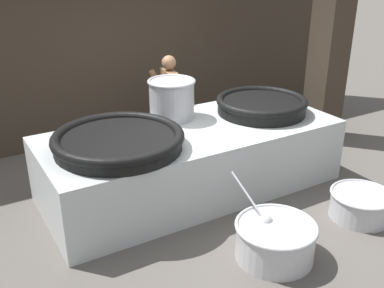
# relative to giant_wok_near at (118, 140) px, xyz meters

# --- Properties ---
(ground_plane) EXTENTS (60.00, 60.00, 0.00)m
(ground_plane) POSITION_rel_giant_wok_near_xyz_m (1.06, 0.12, -0.98)
(ground_plane) COLOR #56514C
(back_wall) EXTENTS (9.17, 0.24, 3.48)m
(back_wall) POSITION_rel_giant_wok_near_xyz_m (1.06, 2.58, 0.76)
(back_wall) COLOR #382D23
(back_wall) RESTS_ON ground_plane
(support_pillar) EXTENTS (0.48, 0.48, 3.48)m
(support_pillar) POSITION_rel_giant_wok_near_xyz_m (3.91, 0.58, 0.76)
(support_pillar) COLOR #382D23
(support_pillar) RESTS_ON ground_plane
(hearth_platform) EXTENTS (3.90, 1.64, 0.87)m
(hearth_platform) POSITION_rel_giant_wok_near_xyz_m (1.06, 0.12, -0.54)
(hearth_platform) COLOR #B2B7B7
(hearth_platform) RESTS_ON ground_plane
(giant_wok_near) EXTENTS (1.54, 1.54, 0.21)m
(giant_wok_near) POSITION_rel_giant_wok_near_xyz_m (0.00, 0.00, 0.00)
(giant_wok_near) COLOR black
(giant_wok_near) RESTS_ON hearth_platform
(giant_wok_far) EXTENTS (1.28, 1.28, 0.23)m
(giant_wok_far) POSITION_rel_giant_wok_near_xyz_m (2.22, 0.15, 0.01)
(giant_wok_far) COLOR black
(giant_wok_far) RESTS_ON hearth_platform
(stock_pot) EXTENTS (0.65, 0.65, 0.54)m
(stock_pot) POSITION_rel_giant_wok_near_xyz_m (1.03, 0.61, 0.17)
(stock_pot) COLOR #9E9EA3
(stock_pot) RESTS_ON hearth_platform
(cook) EXTENTS (0.41, 0.60, 1.56)m
(cook) POSITION_rel_giant_wok_near_xyz_m (1.38, 1.35, -0.13)
(cook) COLOR #8C6647
(cook) RESTS_ON ground_plane
(prep_bowl_vegetables) EXTENTS (0.86, 1.11, 0.75)m
(prep_bowl_vegetables) POSITION_rel_giant_wok_near_xyz_m (1.03, -1.62, -0.75)
(prep_bowl_vegetables) COLOR #B7B7BC
(prep_bowl_vegetables) RESTS_ON ground_plane
(prep_bowl_meat) EXTENTS (0.75, 0.75, 0.33)m
(prep_bowl_meat) POSITION_rel_giant_wok_near_xyz_m (2.44, -1.55, -0.79)
(prep_bowl_meat) COLOR #B7B7BC
(prep_bowl_meat) RESTS_ON ground_plane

